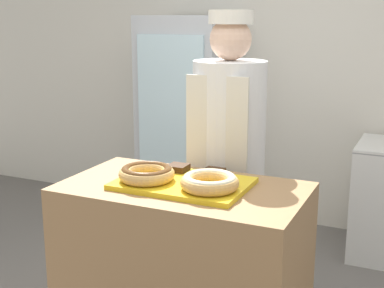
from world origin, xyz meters
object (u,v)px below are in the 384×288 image
(donut_chocolate_glaze, at_px, (147,173))
(brownie_back_right, at_px, (214,172))
(beverage_fridge, at_px, (189,123))
(donut_light_glaze, at_px, (210,181))
(serving_tray, at_px, (183,183))
(brownie_back_left, at_px, (178,168))
(baker_person, at_px, (228,161))

(donut_chocolate_glaze, bearing_deg, brownie_back_right, 38.48)
(brownie_back_right, bearing_deg, beverage_fridge, 118.73)
(donut_light_glaze, height_order, beverage_fridge, beverage_fridge)
(serving_tray, relative_size, brownie_back_left, 6.41)
(donut_light_glaze, distance_m, brownie_back_left, 0.33)
(serving_tray, xyz_separation_m, baker_person, (0.01, 0.57, -0.03))
(serving_tray, bearing_deg, donut_light_glaze, -20.84)
(brownie_back_left, xyz_separation_m, beverage_fridge, (-0.68, 1.59, -0.11))
(brownie_back_right, xyz_separation_m, baker_person, (-0.09, 0.43, -0.06))
(donut_chocolate_glaze, distance_m, brownie_back_right, 0.33)
(baker_person, bearing_deg, donut_chocolate_glaze, -104.76)
(donut_light_glaze, relative_size, brownie_back_right, 2.79)
(serving_tray, xyz_separation_m, donut_chocolate_glaze, (-0.16, -0.06, 0.05))
(donut_chocolate_glaze, height_order, baker_person, baker_person)
(brownie_back_right, height_order, baker_person, baker_person)
(serving_tray, height_order, brownie_back_right, brownie_back_right)
(baker_person, bearing_deg, beverage_fridge, 124.03)
(donut_chocolate_glaze, xyz_separation_m, beverage_fridge, (-0.62, 1.80, -0.13))
(serving_tray, relative_size, baker_person, 0.35)
(serving_tray, distance_m, donut_chocolate_glaze, 0.18)
(donut_light_glaze, height_order, brownie_back_right, donut_light_glaze)
(brownie_back_right, relative_size, beverage_fridge, 0.06)
(donut_chocolate_glaze, xyz_separation_m, donut_light_glaze, (0.32, 0.00, 0.00))
(serving_tray, bearing_deg, brownie_back_right, 56.07)
(donut_chocolate_glaze, relative_size, baker_person, 0.15)
(brownie_back_right, distance_m, baker_person, 0.44)
(brownie_back_left, distance_m, baker_person, 0.45)
(brownie_back_left, distance_m, beverage_fridge, 1.74)
(donut_light_glaze, distance_m, brownie_back_right, 0.21)
(donut_light_glaze, relative_size, brownie_back_left, 2.79)
(serving_tray, bearing_deg, beverage_fridge, 114.16)
(donut_light_glaze, height_order, baker_person, baker_person)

